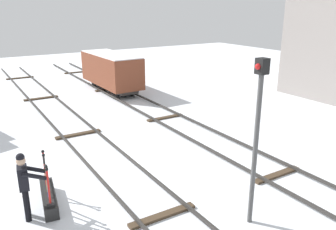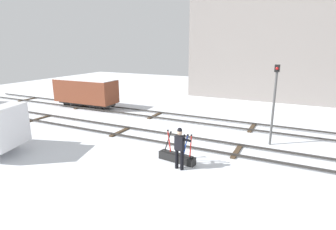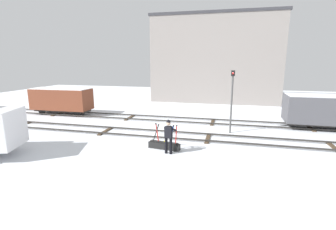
# 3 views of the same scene
# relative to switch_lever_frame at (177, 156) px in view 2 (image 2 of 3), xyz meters

# --- Properties ---
(ground_plane) EXTENTS (60.00, 60.00, 0.00)m
(ground_plane) POSITION_rel_switch_lever_frame_xyz_m (-1.32, 2.38, -0.25)
(ground_plane) COLOR silver
(track_main_line) EXTENTS (44.00, 1.94, 0.18)m
(track_main_line) POSITION_rel_switch_lever_frame_xyz_m (-1.32, 2.38, -0.15)
(track_main_line) COLOR #2D2B28
(track_main_line) RESTS_ON ground_plane
(track_siding_near) EXTENTS (44.00, 1.94, 0.18)m
(track_siding_near) POSITION_rel_switch_lever_frame_xyz_m (-1.32, 6.74, -0.15)
(track_siding_near) COLOR #2D2B28
(track_siding_near) RESTS_ON ground_plane
(switch_lever_frame) EXTENTS (1.83, 0.62, 1.45)m
(switch_lever_frame) POSITION_rel_switch_lever_frame_xyz_m (0.00, 0.00, 0.00)
(switch_lever_frame) COLOR black
(switch_lever_frame) RESTS_ON ground_plane
(rail_worker) EXTENTS (0.61, 0.73, 1.84)m
(rail_worker) POSITION_rel_switch_lever_frame_xyz_m (0.40, -0.60, 0.80)
(rail_worker) COLOR black
(rail_worker) RESTS_ON ground_plane
(signal_post) EXTENTS (0.24, 0.32, 4.20)m
(signal_post) POSITION_rel_switch_lever_frame_xyz_m (3.54, 4.18, 2.30)
(signal_post) COLOR #4C4C4C
(signal_post) RESTS_ON ground_plane
(apartment_building) EXTENTS (15.04, 7.13, 10.13)m
(apartment_building) POSITION_rel_switch_lever_frame_xyz_m (1.54, 19.28, 4.82)
(apartment_building) COLOR gray
(apartment_building) RESTS_ON ground_plane
(freight_car_mid_siding) EXTENTS (5.42, 2.04, 2.40)m
(freight_car_mid_siding) POSITION_rel_switch_lever_frame_xyz_m (-11.44, 6.74, 1.13)
(freight_car_mid_siding) COLOR #2D2B28
(freight_car_mid_siding) RESTS_ON ground_plane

